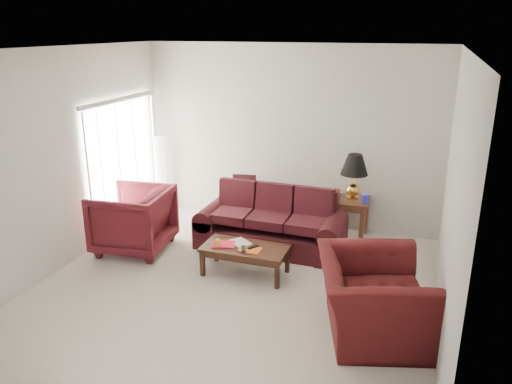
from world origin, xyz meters
TOP-DOWN VIEW (x-y plane):
  - floor at (0.00, 0.00)m, footprint 5.00×5.00m
  - blinds at (-2.42, 1.30)m, footprint 0.10×2.00m
  - sofa at (0.06, 1.34)m, footprint 2.23×0.98m
  - throw_pillow at (-0.66, 2.11)m, footprint 0.41×0.25m
  - end_table at (1.11, 2.15)m, footprint 0.61×0.61m
  - table_lamp at (1.15, 2.18)m, footprint 0.56×0.56m
  - clock at (0.99, 2.01)m, footprint 0.14×0.09m
  - blue_canister at (1.37, 2.02)m, footprint 0.11×0.11m
  - picture_frame at (0.92, 2.29)m, footprint 0.19×0.20m
  - floor_lamp at (-2.30, 2.20)m, footprint 0.28×0.28m
  - armchair_left at (-1.87, 0.60)m, footprint 1.17×1.14m
  - armchair_right at (1.79, -0.41)m, footprint 1.48×1.59m
  - coffee_table at (-0.00, 0.41)m, footprint 1.17×0.60m
  - magazine_red at (-0.30, 0.36)m, footprint 0.37×0.32m
  - magazine_white at (-0.11, 0.51)m, footprint 0.36×0.34m
  - magazine_orange at (0.10, 0.33)m, footprint 0.29×0.21m
  - remote_a at (0.02, 0.29)m, footprint 0.12×0.19m
  - remote_b at (0.12, 0.39)m, footprint 0.13×0.16m
  - yellow_glass at (-0.35, 0.28)m, footprint 0.08×0.08m

SIDE VIEW (x-z plane):
  - floor at x=0.00m, z-range 0.00..0.00m
  - coffee_table at x=0.00m, z-range 0.00..0.41m
  - end_table at x=1.11m, z-range 0.00..0.65m
  - magazine_orange at x=0.10m, z-range 0.41..0.42m
  - magazine_white at x=-0.11m, z-range 0.41..0.42m
  - magazine_red at x=-0.30m, z-range 0.41..0.42m
  - armchair_right at x=1.79m, z-range 0.00..0.86m
  - remote_b at x=0.12m, z-range 0.42..0.44m
  - remote_a at x=0.02m, z-range 0.42..0.44m
  - sofa at x=0.06m, z-range 0.00..0.91m
  - yellow_glass at x=-0.35m, z-range 0.41..0.51m
  - armchair_left at x=-1.87m, z-range 0.00..0.96m
  - throw_pillow at x=-0.66m, z-range 0.50..0.89m
  - floor_lamp at x=-2.30m, z-range 0.00..1.41m
  - clock at x=0.99m, z-range 0.65..0.79m
  - blue_canister at x=1.37m, z-range 0.65..0.79m
  - picture_frame at x=0.92m, z-range 0.70..0.76m
  - table_lamp at x=1.15m, z-range 0.65..1.37m
  - blinds at x=-2.42m, z-range 0.00..2.16m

